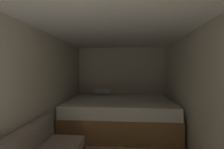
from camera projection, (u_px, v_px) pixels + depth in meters
name	position (u px, v px, depth m)	size (l,w,h in m)	color
wall_back	(121.00, 83.00, 4.72)	(2.52, 0.05, 2.01)	beige
wall_left	(27.00, 97.00, 2.33)	(0.05, 4.97, 2.01)	beige
wall_right	(212.00, 99.00, 2.11)	(0.05, 4.97, 2.01)	beige
ceiling_slab	(115.00, 20.00, 2.19)	(2.52, 4.97, 0.05)	white
bed	(120.00, 115.00, 3.81)	(2.30, 1.73, 0.87)	olive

